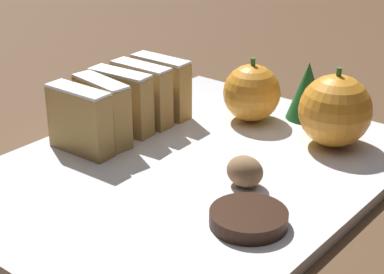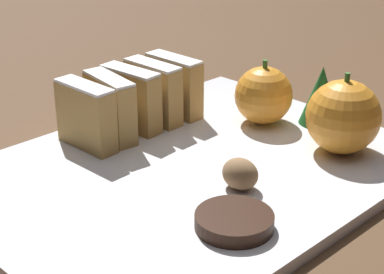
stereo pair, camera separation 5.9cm
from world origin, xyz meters
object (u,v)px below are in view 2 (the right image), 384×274
walnut (236,176)px  chocolate_cookie (234,221)px  orange_near (264,95)px  orange_far (343,117)px

walnut → chocolate_cookie: walnut is taller
walnut → chocolate_cookie: bearing=-49.5°
orange_near → walnut: 0.16m
walnut → orange_near: bearing=121.3°
orange_far → chocolate_cookie: size_ratio=1.29×
walnut → chocolate_cookie: (0.04, -0.05, -0.01)m
orange_far → chocolate_cookie: (0.02, -0.18, -0.03)m
orange_near → orange_far: size_ratio=0.87×
orange_near → orange_far: bearing=-0.9°
orange_near → orange_far: 0.10m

